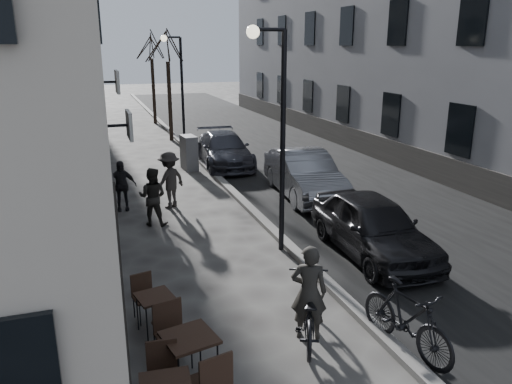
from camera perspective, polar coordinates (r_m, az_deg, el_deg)
road at (r=22.27m, az=2.65°, el=4.31°), size 7.30×60.00×0.00m
kerb at (r=21.23m, az=-6.58°, el=3.77°), size 0.25×60.00×0.12m
streetlamp_near at (r=11.10m, az=2.28°, el=8.53°), size 0.90×0.28×5.09m
streetlamp_far at (r=22.66m, az=-8.90°, el=12.42°), size 0.90×0.28×5.09m
tree_near at (r=25.58m, az=-10.13°, el=16.18°), size 2.40×2.40×5.70m
tree_far at (r=31.52m, az=-11.91°, el=16.10°), size 2.40×2.40×5.70m
bistro_set_b at (r=7.39m, az=-7.55°, el=-18.17°), size 0.82×1.74×1.00m
bistro_set_c at (r=8.75m, az=-11.41°, el=-13.10°), size 0.68×1.44×0.82m
utility_cabinet at (r=19.62m, az=-7.66°, el=4.48°), size 0.57×0.93×1.32m
bicycle at (r=8.49m, az=5.98°, el=-13.23°), size 1.37×2.01×1.00m
cyclist_rider at (r=8.34m, az=6.05°, el=-11.33°), size 0.70×0.60×1.64m
pedestrian_near at (r=13.61m, az=-11.74°, el=-0.53°), size 0.95×0.87×1.58m
pedestrian_mid at (r=14.97m, az=-9.87°, el=1.36°), size 1.26×1.14×1.70m
pedestrian_far at (r=15.05m, az=-15.17°, el=0.70°), size 0.90×0.42×1.49m
car_near at (r=11.78m, az=13.22°, el=-3.80°), size 1.82×4.17×1.40m
car_mid at (r=15.97m, az=5.53°, el=2.04°), size 1.92×4.55×1.46m
car_far at (r=20.12m, az=-3.65°, el=4.87°), size 2.14×4.61×1.30m
moped at (r=8.41m, az=16.83°, el=-13.67°), size 0.88×1.97×1.14m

